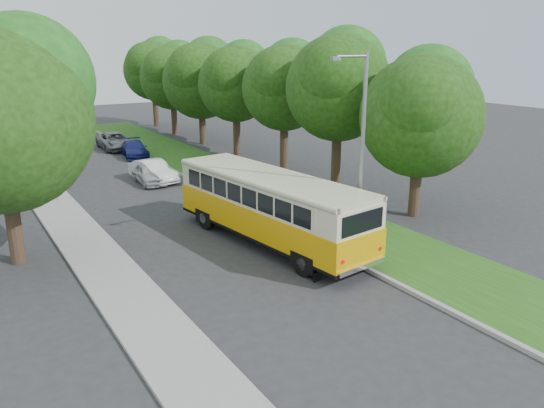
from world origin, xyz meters
TOP-DOWN VIEW (x-y plane):
  - ground at (0.00, 0.00)m, footprint 120.00×120.00m
  - curb at (3.60, 5.00)m, footprint 0.20×70.00m
  - grass_verge at (5.95, 5.00)m, footprint 4.50×70.00m
  - sidewalk at (-4.80, 5.00)m, footprint 2.20×70.00m
  - treeline at (3.15, 17.99)m, footprint 24.27×41.91m
  - lamppost_near at (4.21, -2.50)m, footprint 1.71×0.16m
  - lamppost_far at (-4.70, 16.00)m, footprint 1.71×0.16m
  - warning_sign at (-4.50, 11.98)m, footprint 0.56×0.10m
  - vintage_bus at (2.02, 0.52)m, footprint 3.91×10.68m
  - car_silver at (1.16, 13.29)m, footprint 1.66×3.68m
  - car_white at (1.56, 13.58)m, footprint 2.12×4.27m
  - car_blue at (3.00, 21.63)m, footprint 2.39×4.44m
  - car_grey at (2.64, 25.61)m, footprint 2.44×4.90m

SIDE VIEW (x-z plane):
  - ground at x=0.00m, z-range 0.00..0.00m
  - sidewalk at x=-4.80m, z-range 0.00..0.12m
  - grass_verge at x=5.95m, z-range 0.00..0.13m
  - curb at x=3.60m, z-range 0.00..0.15m
  - car_blue at x=3.00m, z-range 0.00..1.22m
  - car_silver at x=1.16m, z-range 0.00..1.23m
  - car_grey at x=2.64m, z-range 0.00..1.33m
  - car_white at x=1.56m, z-range 0.00..1.34m
  - vintage_bus at x=2.02m, z-range 0.00..3.10m
  - warning_sign at x=-4.50m, z-range 0.46..2.96m
  - lamppost_far at x=-4.70m, z-range 0.37..7.87m
  - lamppost_near at x=4.21m, z-range 0.37..8.37m
  - treeline at x=3.15m, z-range 1.20..10.66m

